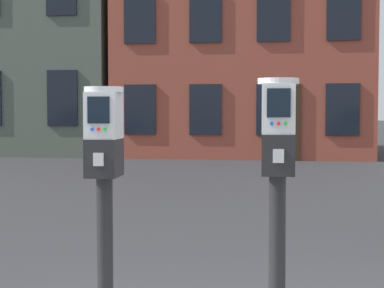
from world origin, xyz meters
name	(u,v)px	position (x,y,z in m)	size (l,w,h in m)	color
parking_meter_near_kerb	(104,166)	(-0.35, -0.29, 1.10)	(0.23, 0.26, 1.39)	black
parking_meter_twin_adjacent	(278,163)	(0.59, -0.29, 1.13)	(0.23, 0.26, 1.43)	black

